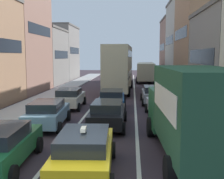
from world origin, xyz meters
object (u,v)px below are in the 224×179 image
sedan_centre_lane_second (108,113)px  sedan_left_lane_third (70,98)px  sedan_left_lane_front (1,145)px  sedan_right_lane_behind_truck (164,105)px  bus_mid_queue_primary (119,67)px  removalist_box_truck (191,109)px  wagon_left_lane_second (47,113)px  bus_far_queue_secondary (146,70)px  wagon_right_lane_far (153,94)px  taxi_centre_lane_front (84,151)px  hatchback_centre_lane_third (112,99)px

sedan_centre_lane_second → sedan_left_lane_third: (-3.46, 5.63, 0.00)m
sedan_left_lane_front → sedan_left_lane_third: size_ratio=1.01×
sedan_right_lane_behind_truck → bus_mid_queue_primary: size_ratio=0.42×
removalist_box_truck → wagon_left_lane_second: 8.33m
sedan_left_lane_third → bus_far_queue_secondary: 23.50m
wagon_left_lane_second → bus_mid_queue_primary: size_ratio=0.42×
sedan_right_lane_behind_truck → wagon_right_lane_far: size_ratio=1.02×
sedan_centre_lane_second → bus_far_queue_secondary: 28.30m
taxi_centre_lane_front → sedan_right_lane_behind_truck: 9.65m
wagon_right_lane_far → bus_far_queue_secondary: bus_far_queue_secondary is taller
removalist_box_truck → hatchback_centre_lane_third: bearing=18.6°
taxi_centre_lane_front → bus_mid_queue_primary: 21.38m
wagon_left_lane_second → sedan_centre_lane_second: bearing=-91.7°
taxi_centre_lane_front → sedan_right_lane_behind_truck: (3.65, 8.93, -0.00)m
wagon_left_lane_second → hatchback_centre_lane_third: 6.18m
sedan_right_lane_behind_truck → sedan_centre_lane_second: bearing=125.2°
bus_mid_queue_primary → wagon_right_lane_far: bearing=-153.3°
taxi_centre_lane_front → sedan_centre_lane_second: size_ratio=1.02×
sedan_left_lane_front → bus_mid_queue_primary: 21.23m
sedan_left_lane_front → sedan_left_lane_third: 11.40m
taxi_centre_lane_front → bus_far_queue_secondary: 34.45m
removalist_box_truck → bus_mid_queue_primary: bearing=8.1°
sedan_left_lane_third → sedan_left_lane_front: bearing=179.1°
bus_far_queue_secondary → taxi_centre_lane_front: bearing=175.8°
wagon_left_lane_second → wagon_right_lane_far: same height
taxi_centre_lane_front → hatchback_centre_lane_third: 11.27m
hatchback_centre_lane_third → sedan_left_lane_third: size_ratio=1.00×
sedan_left_lane_front → wagon_right_lane_far: 15.22m
sedan_left_lane_third → sedan_right_lane_behind_truck: (6.87, -2.86, 0.00)m
sedan_left_lane_third → wagon_right_lane_far: 7.02m
sedan_centre_lane_second → wagon_left_lane_second: same height
bus_mid_queue_primary → wagon_left_lane_second: bearing=169.9°
sedan_left_lane_front → wagon_left_lane_second: bearing=-2.7°
wagon_left_lane_second → taxi_centre_lane_front: bearing=-156.3°
taxi_centre_lane_front → sedan_centre_lane_second: taxi_centre_lane_front is taller
hatchback_centre_lane_third → bus_far_queue_secondary: 23.26m
removalist_box_truck → bus_far_queue_secondary: removalist_box_truck is taller
sedan_centre_lane_second → sedan_left_lane_third: bearing=31.6°
removalist_box_truck → sedan_left_lane_third: bearing=32.3°
sedan_left_lane_front → sedan_centre_lane_second: 6.66m
sedan_centre_lane_second → bus_mid_queue_primary: 15.26m
sedan_centre_lane_second → wagon_right_lane_far: bearing=-21.4°
wagon_left_lane_second → hatchback_centre_lane_third: (3.26, 5.25, 0.00)m
sedan_left_lane_third → sedan_centre_lane_second: bearing=-150.0°
hatchback_centre_lane_third → wagon_left_lane_second: bearing=146.6°
removalist_box_truck → sedan_centre_lane_second: (-3.61, 4.47, -1.18)m
removalist_box_truck → sedan_right_lane_behind_truck: size_ratio=1.77×
wagon_right_lane_far → bus_mid_queue_primary: bus_mid_queue_primary is taller
sedan_left_lane_third → sedan_right_lane_behind_truck: bearing=-114.2°
sedan_right_lane_behind_truck → sedan_left_lane_front: bearing=137.9°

